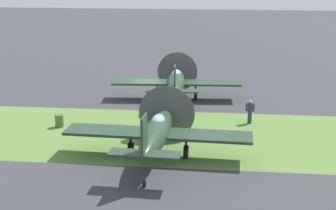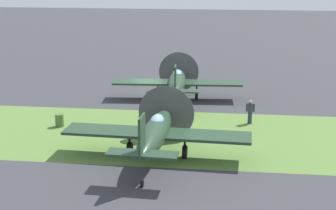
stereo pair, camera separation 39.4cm
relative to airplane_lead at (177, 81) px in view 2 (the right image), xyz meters
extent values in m
plane|color=#38383D|center=(-2.47, 0.67, -1.61)|extent=(160.00, 160.00, 0.00)
cube|color=#567A38|center=(-2.47, -8.81, -1.61)|extent=(120.00, 11.00, 0.01)
ellipsoid|color=#233D28|center=(0.01, -0.17, 0.01)|extent=(1.85, 7.67, 1.38)
cube|color=#233D28|center=(-0.02, 0.27, -0.16)|extent=(10.82, 2.56, 0.16)
cube|color=#233D28|center=(0.23, -3.63, 1.01)|extent=(0.19, 1.23, 2.12)
cube|color=#233D28|center=(0.23, -3.63, 0.12)|extent=(3.63, 1.23, 0.11)
cone|color=#B7B24C|center=(-0.24, 3.89, 0.01)|extent=(0.76, 0.82, 0.71)
cylinder|color=#4C4C51|center=(-0.23, 3.67, 0.01)|extent=(3.57, 0.27, 3.57)
ellipsoid|color=#8CB2C6|center=(-0.03, 0.49, 0.49)|extent=(0.88, 1.61, 0.78)
cylinder|color=black|center=(-1.64, 0.28, -1.23)|extent=(0.29, 0.77, 0.76)
cylinder|color=black|center=(-1.64, 0.28, -0.70)|extent=(0.13, 0.13, 1.07)
cylinder|color=black|center=(1.59, 0.48, -1.23)|extent=(0.29, 0.77, 0.76)
cylinder|color=black|center=(1.59, 0.48, -0.70)|extent=(0.13, 0.13, 1.07)
cylinder|color=black|center=(0.23, -3.74, -1.43)|extent=(0.16, 0.37, 0.36)
ellipsoid|color=#233D28|center=(0.05, -13.22, 0.06)|extent=(1.76, 7.88, 1.43)
cube|color=#233D28|center=(0.07, -12.76, -0.12)|extent=(11.12, 2.42, 0.16)
cube|color=#233D28|center=(-0.10, -16.79, 1.09)|extent=(0.17, 1.27, 2.19)
cube|color=#233D28|center=(-0.10, -16.79, 0.17)|extent=(3.72, 1.19, 0.12)
cone|color=#B7B24C|center=(0.23, -9.03, 0.06)|extent=(0.77, 0.84, 0.74)
cylinder|color=#4C4C51|center=(0.22, -9.26, 0.06)|extent=(3.68, 0.20, 3.68)
ellipsoid|color=#8CB2C6|center=(0.08, -12.53, 0.56)|extent=(0.87, 1.64, 0.81)
cylinder|color=black|center=(-1.59, -12.58, -1.22)|extent=(0.29, 0.79, 0.78)
cylinder|color=black|center=(-1.59, -12.58, -0.67)|extent=(0.14, 0.14, 1.10)
cylinder|color=black|center=(1.74, -12.72, -1.22)|extent=(0.29, 0.79, 0.78)
cylinder|color=black|center=(1.74, -12.72, -0.67)|extent=(0.14, 0.14, 1.10)
cylinder|color=black|center=(-0.11, -16.90, -1.43)|extent=(0.15, 0.37, 0.37)
cylinder|color=#2D3342|center=(5.80, -5.62, -1.17)|extent=(0.30, 0.30, 0.88)
cylinder|color=#2D3342|center=(5.80, -5.62, -0.42)|extent=(0.38, 0.38, 0.62)
sphere|color=tan|center=(5.80, -5.62, 0.00)|extent=(0.23, 0.23, 0.23)
cylinder|color=#2D3342|center=(5.54, -5.60, -0.42)|extent=(0.11, 0.11, 0.59)
cylinder|color=#2D3342|center=(6.06, -5.64, -0.42)|extent=(0.11, 0.11, 0.59)
cylinder|color=#476633|center=(-7.51, -7.86, -1.16)|extent=(0.60, 0.60, 0.90)
camera|label=1|loc=(3.66, -40.56, 9.69)|focal=54.05mm
camera|label=2|loc=(4.05, -40.52, 9.69)|focal=54.05mm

